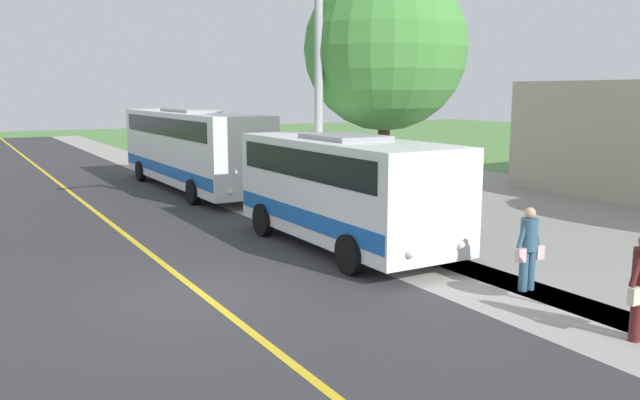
{
  "coord_description": "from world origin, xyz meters",
  "views": [
    {
      "loc": [
        4.14,
        11.8,
        3.96
      ],
      "look_at": [
        -3.5,
        -1.35,
        1.4
      ],
      "focal_mm": 36.21,
      "sensor_mm": 36.0,
      "label": 1
    }
  ],
  "objects": [
    {
      "name": "shuttle_bus_front",
      "position": [
        -4.56,
        -1.93,
        1.59
      ],
      "size": [
        2.77,
        7.28,
        2.89
      ],
      "color": "white",
      "rests_on": "ground"
    },
    {
      "name": "pedestrian_waiting",
      "position": [
        -5.76,
        3.06,
        0.91
      ],
      "size": [
        0.72,
        0.34,
        1.7
      ],
      "color": "#335972",
      "rests_on": "ground"
    },
    {
      "name": "transit_bus_rear",
      "position": [
        -4.49,
        -13.47,
        1.79
      ],
      "size": [
        2.63,
        11.42,
        3.27
      ],
      "color": "white",
      "rests_on": "ground"
    },
    {
      "name": "tree_curbside",
      "position": [
        -7.4,
        -4.19,
        5.2
      ],
      "size": [
        4.85,
        4.85,
        7.64
      ],
      "color": "#4C3826",
      "rests_on": "ground"
    },
    {
      "name": "street_light_pole",
      "position": [
        -4.88,
        -4.0,
        4.42
      ],
      "size": [
        1.97,
        0.24,
        8.02
      ],
      "color": "#9E9EA3",
      "rests_on": "ground"
    },
    {
      "name": "road_centre_line",
      "position": [
        0.0,
        0.0,
        0.01
      ],
      "size": [
        0.16,
        100.0,
        0.0
      ],
      "primitive_type": "cube",
      "color": "gold",
      "rests_on": "ground"
    },
    {
      "name": "sidewalk",
      "position": [
        -5.2,
        0.0,
        0.0
      ],
      "size": [
        2.4,
        100.0,
        0.01
      ],
      "primitive_type": "cube",
      "color": "#9E9991",
      "rests_on": "ground"
    },
    {
      "name": "ground_plane",
      "position": [
        0.0,
        0.0,
        0.0
      ],
      "size": [
        120.0,
        120.0,
        0.0
      ],
      "primitive_type": "plane",
      "color": "#548442"
    },
    {
      "name": "road_surface",
      "position": [
        0.0,
        0.0,
        0.0
      ],
      "size": [
        8.0,
        100.0,
        0.01
      ],
      "primitive_type": "cube",
      "color": "#333335",
      "rests_on": "ground"
    }
  ]
}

